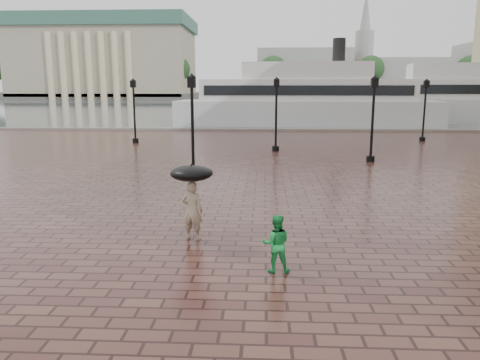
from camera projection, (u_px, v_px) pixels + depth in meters
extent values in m
plane|color=#3C1E1B|center=(374.00, 248.00, 11.60)|extent=(300.00, 300.00, 0.00)
plane|color=#4E575E|center=(277.00, 106.00, 101.72)|extent=(240.00, 240.00, 0.00)
cube|color=slate|center=(294.00, 131.00, 42.95)|extent=(80.00, 0.60, 0.30)
cube|color=#4C4C47|center=(272.00, 95.00, 168.13)|extent=(300.00, 60.00, 2.00)
cube|color=gray|center=(106.00, 62.00, 154.03)|extent=(55.00, 30.00, 22.00)
cube|color=#366252|center=(104.00, 24.00, 151.69)|extent=(57.00, 32.00, 4.00)
cube|color=gray|center=(302.00, 72.00, 156.28)|extent=(30.00, 22.00, 14.00)
cube|color=gray|center=(408.00, 76.00, 154.83)|extent=(25.00, 22.00, 11.00)
cylinder|color=gray|center=(363.00, 62.00, 154.70)|extent=(6.00, 6.00, 20.00)
cone|color=gray|center=(366.00, 18.00, 151.97)|extent=(5.00, 5.00, 18.00)
cylinder|color=#2D2119|center=(85.00, 87.00, 148.98)|extent=(1.00, 1.00, 8.00)
sphere|color=#1D3B1A|center=(84.00, 69.00, 147.91)|extent=(8.00, 8.00, 8.00)
cylinder|color=#2D2119|center=(178.00, 87.00, 147.49)|extent=(1.00, 1.00, 8.00)
sphere|color=#1D3B1A|center=(177.00, 69.00, 146.42)|extent=(8.00, 8.00, 8.00)
cylinder|color=#2D2119|center=(273.00, 87.00, 146.00)|extent=(1.00, 1.00, 8.00)
sphere|color=#1D3B1A|center=(273.00, 69.00, 144.92)|extent=(8.00, 8.00, 8.00)
cylinder|color=#2D2119|center=(370.00, 87.00, 144.50)|extent=(1.00, 1.00, 8.00)
sphere|color=#1D3B1A|center=(371.00, 69.00, 143.43)|extent=(8.00, 8.00, 8.00)
cylinder|color=#2D2119|center=(469.00, 87.00, 143.01)|extent=(1.00, 1.00, 8.00)
sphere|color=#1D3B1A|center=(471.00, 69.00, 141.94)|extent=(8.00, 8.00, 8.00)
cylinder|color=black|center=(193.00, 170.00, 21.67)|extent=(0.44, 0.44, 0.30)
cylinder|color=black|center=(193.00, 130.00, 21.31)|extent=(0.14, 0.14, 4.00)
cube|color=black|center=(192.00, 82.00, 20.89)|extent=(0.35, 0.35, 0.50)
sphere|color=beige|center=(192.00, 82.00, 20.89)|extent=(0.28, 0.28, 0.28)
cylinder|color=black|center=(370.00, 159.00, 25.14)|extent=(0.44, 0.44, 0.30)
cylinder|color=black|center=(372.00, 124.00, 24.78)|extent=(0.14, 0.14, 4.00)
cube|color=black|center=(375.00, 83.00, 24.36)|extent=(0.35, 0.35, 0.50)
sphere|color=beige|center=(375.00, 83.00, 24.36)|extent=(0.28, 0.28, 0.28)
cylinder|color=black|center=(136.00, 140.00, 33.72)|extent=(0.44, 0.44, 0.30)
cylinder|color=black|center=(134.00, 115.00, 33.36)|extent=(0.14, 0.14, 4.00)
cube|color=black|center=(133.00, 84.00, 32.94)|extent=(0.35, 0.35, 0.50)
sphere|color=beige|center=(133.00, 84.00, 32.94)|extent=(0.28, 0.28, 0.28)
cylinder|color=black|center=(422.00, 139.00, 34.63)|extent=(0.44, 0.44, 0.30)
cylinder|color=black|center=(424.00, 114.00, 34.27)|extent=(0.14, 0.14, 4.00)
cube|color=black|center=(426.00, 84.00, 33.85)|extent=(0.35, 0.35, 0.50)
sphere|color=beige|center=(426.00, 84.00, 33.85)|extent=(0.28, 0.28, 0.28)
cylinder|color=black|center=(276.00, 149.00, 29.30)|extent=(0.44, 0.44, 0.30)
cylinder|color=black|center=(276.00, 119.00, 28.94)|extent=(0.14, 0.14, 4.00)
cube|color=black|center=(277.00, 83.00, 28.52)|extent=(0.35, 0.35, 0.50)
sphere|color=beige|center=(277.00, 83.00, 28.52)|extent=(0.28, 0.28, 0.28)
imported|color=tan|center=(192.00, 211.00, 12.13)|extent=(0.64, 0.50, 1.56)
imported|color=#1B9441|center=(276.00, 244.00, 10.01)|extent=(0.63, 0.50, 1.27)
cube|color=silver|center=(305.00, 113.00, 48.56)|extent=(26.97, 7.92, 2.56)
cube|color=silver|center=(306.00, 90.00, 48.11)|extent=(21.60, 6.76, 2.13)
cube|color=silver|center=(306.00, 71.00, 47.73)|extent=(13.05, 5.63, 1.71)
cylinder|color=black|center=(339.00, 51.00, 47.02)|extent=(1.28, 1.28, 2.56)
cube|color=black|center=(307.00, 90.00, 45.35)|extent=(20.22, 1.27, 0.96)
cube|color=black|center=(305.00, 90.00, 50.86)|extent=(20.22, 1.27, 0.96)
cube|color=silver|center=(467.00, 111.00, 52.92)|extent=(27.83, 10.18, 2.61)
cube|color=silver|center=(469.00, 89.00, 52.45)|extent=(22.33, 8.58, 2.18)
cube|color=silver|center=(471.00, 71.00, 52.07)|extent=(13.62, 6.74, 1.74)
cube|color=black|center=(477.00, 89.00, 49.68)|extent=(20.49, 2.92, 0.98)
cube|color=black|center=(462.00, 89.00, 55.23)|extent=(20.49, 2.92, 0.98)
cylinder|color=black|center=(192.00, 190.00, 12.03)|extent=(0.02, 0.02, 0.95)
ellipsoid|color=black|center=(192.00, 173.00, 11.94)|extent=(1.10, 1.10, 0.39)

